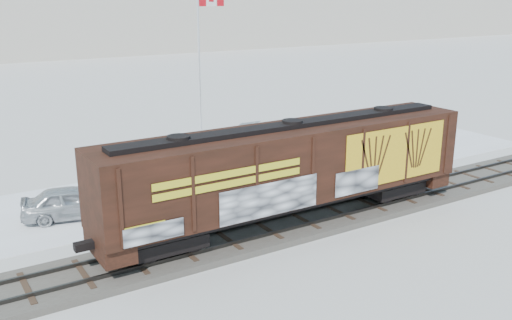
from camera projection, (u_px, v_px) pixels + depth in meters
ground at (336, 216)px, 27.18m from camera, size 500.00×500.00×0.00m
rail_track at (336, 213)px, 27.14m from camera, size 50.00×3.40×0.43m
parking_strip at (253, 175)px, 33.28m from camera, size 40.00×8.00×0.03m
hopper_railcar at (292, 166)px, 25.01m from camera, size 17.79×3.06×4.46m
flagpole at (202, 97)px, 36.50m from camera, size 2.30×0.90×10.67m
car_silver at (72, 202)px, 26.73m from camera, size 4.86×2.84×1.55m
car_white at (266, 168)px, 31.98m from camera, size 5.06×3.09×1.57m
car_dark at (326, 160)px, 33.67m from camera, size 5.11×2.50×1.43m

